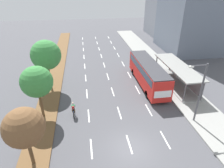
% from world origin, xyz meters
% --- Properties ---
extents(ground_plane, '(140.00, 140.00, 0.00)m').
position_xyz_m(ground_plane, '(0.00, 0.00, 0.00)').
color(ground_plane, '#4C4C51').
extents(median_strip, '(2.60, 52.00, 0.12)m').
position_xyz_m(median_strip, '(-8.30, 20.00, 0.06)').
color(median_strip, brown).
rests_on(median_strip, ground).
extents(sidewalk_right, '(4.50, 52.00, 0.15)m').
position_xyz_m(sidewalk_right, '(9.25, 20.00, 0.07)').
color(sidewalk_right, gray).
rests_on(sidewalk_right, ground).
extents(lane_divider_left, '(0.14, 46.12, 0.01)m').
position_xyz_m(lane_divider_left, '(-3.50, 17.56, 0.00)').
color(lane_divider_left, white).
rests_on(lane_divider_left, ground).
extents(lane_divider_center, '(0.14, 46.12, 0.01)m').
position_xyz_m(lane_divider_center, '(0.00, 17.56, 0.00)').
color(lane_divider_center, white).
rests_on(lane_divider_center, ground).
extents(lane_divider_right, '(0.14, 46.12, 0.01)m').
position_xyz_m(lane_divider_right, '(3.50, 17.56, 0.00)').
color(lane_divider_right, white).
rests_on(lane_divider_right, ground).
extents(bus_shelter, '(2.90, 10.33, 2.86)m').
position_xyz_m(bus_shelter, '(9.53, 10.83, 1.87)').
color(bus_shelter, gray).
rests_on(bus_shelter, sidewalk_right).
extents(bus, '(2.54, 11.29, 3.37)m').
position_xyz_m(bus, '(5.25, 11.57, 2.07)').
color(bus, red).
rests_on(bus, ground).
extents(cyclist, '(0.46, 1.82, 1.71)m').
position_xyz_m(cyclist, '(-5.12, 5.69, 0.79)').
color(cyclist, black).
rests_on(cyclist, ground).
extents(median_tree_nearest, '(3.06, 3.06, 5.24)m').
position_xyz_m(median_tree_nearest, '(-8.27, -0.35, 3.82)').
color(median_tree_nearest, brown).
rests_on(median_tree_nearest, median_strip).
extents(median_tree_second, '(3.26, 3.26, 5.86)m').
position_xyz_m(median_tree_second, '(-8.45, 6.05, 4.33)').
color(median_tree_second, brown).
rests_on(median_tree_second, median_strip).
extents(median_tree_third, '(3.87, 3.87, 6.76)m').
position_xyz_m(median_tree_third, '(-8.35, 12.46, 4.93)').
color(median_tree_third, brown).
rests_on(median_tree_third, median_strip).
extents(streetlight, '(1.91, 0.24, 6.50)m').
position_xyz_m(streetlight, '(7.42, 2.71, 3.89)').
color(streetlight, '#4C4C51').
rests_on(streetlight, sidewalk_right).
extents(building_near_right, '(10.51, 12.76, 14.72)m').
position_xyz_m(building_near_right, '(19.08, 26.41, 7.36)').
color(building_near_right, slate).
rests_on(building_near_right, ground).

